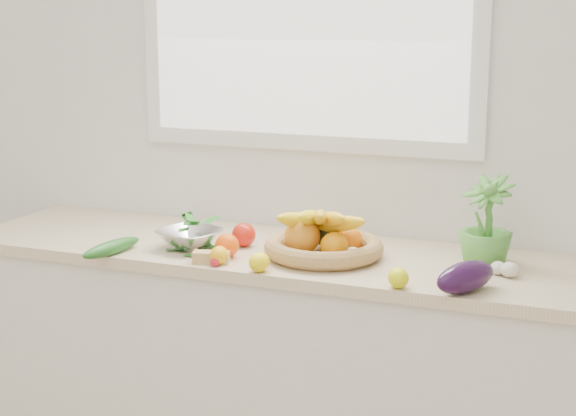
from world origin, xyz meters
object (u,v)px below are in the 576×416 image
at_px(cucumber, 112,248).
at_px(fruit_basket, 323,241).
at_px(apple, 244,235).
at_px(colander_with_spinach, 190,232).
at_px(potted_herb, 486,223).
at_px(eggplant, 466,277).

relative_size(cucumber, fruit_basket, 0.52).
xyz_separation_m(apple, colander_with_spinach, (-0.16, -0.09, 0.02)).
xyz_separation_m(cucumber, colander_with_spinach, (0.21, 0.17, 0.03)).
bearing_deg(potted_herb, apple, -173.37).
bearing_deg(fruit_basket, eggplant, -21.68).
relative_size(apple, fruit_basket, 0.16).
bearing_deg(apple, potted_herb, 6.63).
relative_size(apple, potted_herb, 0.27).
xyz_separation_m(eggplant, colander_with_spinach, (-0.97, 0.14, 0.01)).
xyz_separation_m(potted_herb, colander_with_spinach, (-0.97, -0.18, -0.08)).
height_order(apple, eggplant, eggplant).
distance_m(cucumber, colander_with_spinach, 0.27).
xyz_separation_m(apple, potted_herb, (0.81, 0.09, 0.09)).
bearing_deg(cucumber, apple, 35.09).
xyz_separation_m(eggplant, cucumber, (-1.18, -0.03, -0.02)).
distance_m(apple, colander_with_spinach, 0.19).
bearing_deg(cucumber, fruit_basket, 19.25).
distance_m(potted_herb, colander_with_spinach, 0.99).
height_order(cucumber, colander_with_spinach, colander_with_spinach).
distance_m(apple, cucumber, 0.45).
bearing_deg(eggplant, cucumber, -178.52).
bearing_deg(colander_with_spinach, fruit_basket, 7.86).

